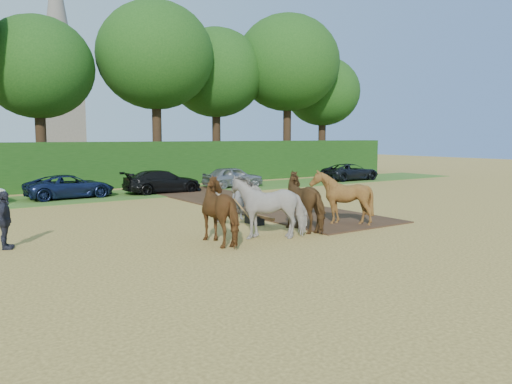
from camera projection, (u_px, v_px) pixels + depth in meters
The scene contains 10 objects.
ground at pixel (316, 227), 18.56m from camera, with size 120.00×120.00×0.00m, color gold.
earth_strip at pixel (246, 203), 25.14m from camera, with size 4.50×17.00×0.05m, color #472D1C.
grass_verge at pixel (162, 192), 30.04m from camera, with size 50.00×5.00×0.03m, color #38601E.
hedgerow at pixel (134, 164), 33.56m from camera, with size 46.00×1.60×3.00m, color #14380F.
spectator_near at pixel (219, 202), 19.67m from camera, with size 0.77×0.60×1.59m, color tan.
spectator_far at pixel (5, 220), 14.81m from camera, with size 1.02×0.43×1.75m, color #21222D.
plough_team at pixel (288, 203), 17.36m from camera, with size 6.82×4.98×2.09m.
parked_cars at pixel (149, 182), 29.31m from camera, with size 35.39×3.00×1.40m.
treeline at pixel (91, 55), 34.40m from camera, with size 48.70×10.60×14.21m.
church at pixel (58, 56), 64.38m from camera, with size 5.20×5.20×27.00m.
Camera 1 is at (-12.18, -13.84, 3.36)m, focal length 35.00 mm.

